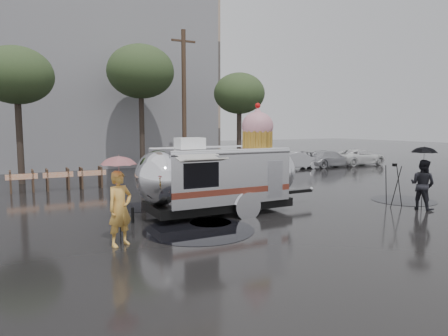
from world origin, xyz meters
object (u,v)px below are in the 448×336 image
person_left (120,208)px  person_right (423,185)px  tripod (394,180)px  airstream_trailer (221,174)px

person_left → person_right: person_left is taller
person_left → tripod: person_left is taller
airstream_trailer → tripod: bearing=-17.9°
person_right → tripod: bearing=16.7°
person_right → tripod: size_ratio=1.11×
airstream_trailer → person_right: airstream_trailer is taller
airstream_trailer → person_right: 7.25m
person_left → airstream_trailer: bearing=4.4°
tripod → person_left: bearing=-174.9°
person_right → airstream_trailer: bearing=56.8°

